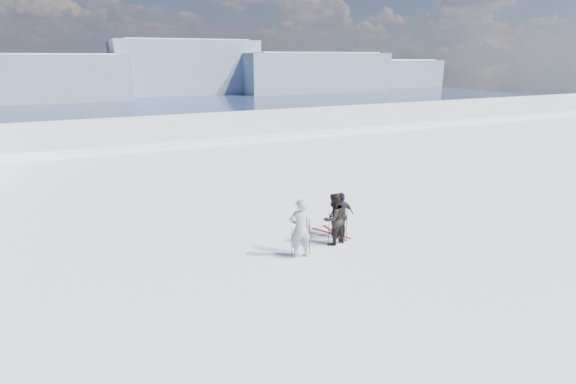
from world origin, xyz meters
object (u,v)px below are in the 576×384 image
skier_dark (333,219)px  skier_pack (341,215)px  skier_grey (300,228)px  skis_loose (333,233)px

skier_dark → skier_pack: 0.68m
skier_grey → skier_pack: (2.10, 0.85, -0.14)m
skier_pack → skier_dark: bearing=33.6°
skier_grey → skis_loose: skier_grey is taller
skier_pack → skis_loose: bearing=-84.0°
skier_dark → skis_loose: 1.34m
skier_dark → skis_loose: bearing=-134.7°
skier_dark → skier_pack: bearing=-159.5°
skier_grey → skier_pack: 2.27m
skier_dark → skier_pack: size_ratio=1.09×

